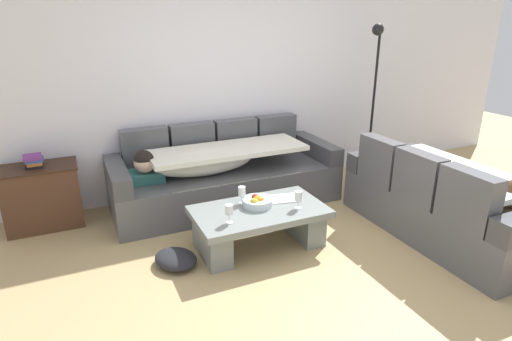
{
  "coord_description": "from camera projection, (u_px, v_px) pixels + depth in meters",
  "views": [
    {
      "loc": [
        -1.73,
        -2.56,
        2.0
      ],
      "look_at": [
        -0.07,
        1.09,
        0.55
      ],
      "focal_mm": 29.45,
      "sensor_mm": 36.0,
      "label": 1
    }
  ],
  "objects": [
    {
      "name": "coffee_table",
      "position": [
        259.0,
        223.0,
        3.85
      ],
      "size": [
        1.2,
        0.68,
        0.38
      ],
      "color": "gray",
      "rests_on": "ground_plane"
    },
    {
      "name": "open_magazine",
      "position": [
        284.0,
        198.0,
        4.01
      ],
      "size": [
        0.32,
        0.26,
        0.01
      ],
      "primitive_type": "cube",
      "rotation": [
        0.0,
        0.0,
        -0.2
      ],
      "color": "white",
      "rests_on": "coffee_table"
    },
    {
      "name": "fruit_bowl",
      "position": [
        257.0,
        202.0,
        3.85
      ],
      "size": [
        0.28,
        0.28,
        0.1
      ],
      "color": "silver",
      "rests_on": "coffee_table"
    },
    {
      "name": "ground_plane",
      "position": [
        317.0,
        270.0,
        3.54
      ],
      "size": [
        14.0,
        14.0,
        0.0
      ],
      "primitive_type": "plane",
      "color": "tan"
    },
    {
      "name": "book_stack_on_cabinet",
      "position": [
        34.0,
        161.0,
        4.08
      ],
      "size": [
        0.18,
        0.2,
        0.11
      ],
      "color": "black",
      "rests_on": "side_cabinet"
    },
    {
      "name": "crumpled_garment",
      "position": [
        176.0,
        259.0,
        3.6
      ],
      "size": [
        0.47,
        0.5,
        0.12
      ],
      "primitive_type": "ellipsoid",
      "rotation": [
        0.0,
        0.0,
        2.04
      ],
      "color": "#232328",
      "rests_on": "ground_plane"
    },
    {
      "name": "couch_along_wall",
      "position": [
        222.0,
        176.0,
        4.73
      ],
      "size": [
        2.51,
        0.92,
        0.88
      ],
      "color": "#535358",
      "rests_on": "ground_plane"
    },
    {
      "name": "floor_lamp",
      "position": [
        373.0,
        93.0,
        5.32
      ],
      "size": [
        0.33,
        0.31,
        1.95
      ],
      "color": "black",
      "rests_on": "ground_plane"
    },
    {
      "name": "wine_glass_near_left",
      "position": [
        229.0,
        210.0,
        3.5
      ],
      "size": [
        0.07,
        0.07,
        0.17
      ],
      "color": "silver",
      "rests_on": "coffee_table"
    },
    {
      "name": "back_wall",
      "position": [
        224.0,
        78.0,
        4.92
      ],
      "size": [
        9.0,
        0.1,
        2.7
      ],
      "primitive_type": "cube",
      "color": "white",
      "rests_on": "ground_plane"
    },
    {
      "name": "wine_glass_near_right",
      "position": [
        298.0,
        197.0,
        3.77
      ],
      "size": [
        0.07,
        0.07,
        0.17
      ],
      "color": "silver",
      "rests_on": "coffee_table"
    },
    {
      "name": "wine_glass_far_back",
      "position": [
        242.0,
        192.0,
        3.87
      ],
      "size": [
        0.07,
        0.07,
        0.17
      ],
      "color": "silver",
      "rests_on": "coffee_table"
    },
    {
      "name": "couch_near_window",
      "position": [
        444.0,
        203.0,
        4.03
      ],
      "size": [
        0.92,
        1.94,
        0.88
      ],
      "rotation": [
        0.0,
        0.0,
        1.57
      ],
      "color": "#535358",
      "rests_on": "ground_plane"
    },
    {
      "name": "side_cabinet",
      "position": [
        43.0,
        197.0,
        4.21
      ],
      "size": [
        0.72,
        0.44,
        0.64
      ],
      "color": "#4D2F1F",
      "rests_on": "ground_plane"
    }
  ]
}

